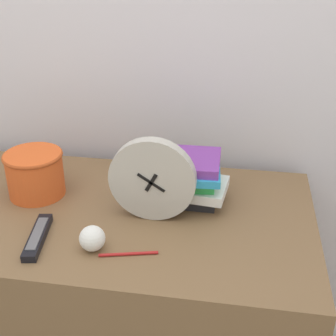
{
  "coord_description": "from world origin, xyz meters",
  "views": [
    {
      "loc": [
        0.35,
        -0.77,
        1.49
      ],
      "look_at": [
        0.16,
        0.36,
        0.9
      ],
      "focal_mm": 50.0,
      "sensor_mm": 36.0,
      "label": 1
    }
  ],
  "objects": [
    {
      "name": "crumpled_paper_ball",
      "position": [
        0.01,
        0.14,
        0.8
      ],
      "size": [
        0.07,
        0.07,
        0.07
      ],
      "color": "white",
      "rests_on": "desk"
    },
    {
      "name": "desk_clock",
      "position": [
        0.13,
        0.31,
        0.88
      ],
      "size": [
        0.24,
        0.04,
        0.24
      ],
      "color": "#B7B2A8",
      "rests_on": "desk"
    },
    {
      "name": "tv_remote",
      "position": [
        -0.15,
        0.15,
        0.78
      ],
      "size": [
        0.07,
        0.19,
        0.02
      ],
      "color": "black",
      "rests_on": "desk"
    },
    {
      "name": "pen",
      "position": [
        0.1,
        0.13,
        0.77
      ],
      "size": [
        0.14,
        0.04,
        0.01
      ],
      "color": "#B21E1E",
      "rests_on": "desk"
    },
    {
      "name": "desk",
      "position": [
        0.0,
        0.32,
        0.38
      ],
      "size": [
        1.15,
        0.64,
        0.76
      ],
      "color": "brown",
      "rests_on": "ground_plane"
    },
    {
      "name": "basket",
      "position": [
        -0.24,
        0.38,
        0.84
      ],
      "size": [
        0.17,
        0.17,
        0.14
      ],
      "color": "#E05623",
      "rests_on": "desk"
    },
    {
      "name": "wall_back",
      "position": [
        0.0,
        0.71,
        1.2
      ],
      "size": [
        6.0,
        0.04,
        2.4
      ],
      "color": "silver",
      "rests_on": "ground_plane"
    },
    {
      "name": "book_stack",
      "position": [
        0.2,
        0.41,
        0.84
      ],
      "size": [
        0.25,
        0.19,
        0.14
      ],
      "color": "#232328",
      "rests_on": "desk"
    }
  ]
}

